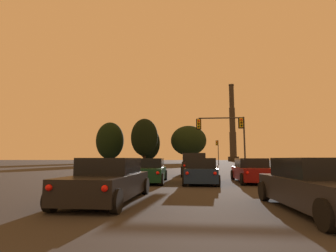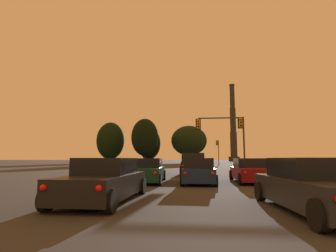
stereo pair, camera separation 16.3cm
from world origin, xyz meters
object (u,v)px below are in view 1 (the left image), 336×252
object	(u,v)px
hatchback_center_lane_second	(201,172)
sedan_left_lane_third	(109,181)
traffic_light_overhead_right	(228,130)
suv_center_lane_front	(193,165)
smokestack	(233,130)
traffic_light_far_right	(218,148)
sedan_right_lane_third	(319,186)
sedan_right_lane_second	(252,171)
sedan_left_lane_second	(149,171)

from	to	relation	value
hatchback_center_lane_second	sedan_left_lane_third	xyz separation A→B (m)	(-3.29, -6.39, 0.00)
traffic_light_overhead_right	sedan_left_lane_third	bearing A→B (deg)	-108.22
suv_center_lane_front	smokestack	xyz separation A→B (m)	(22.17, 122.72, 15.87)
smokestack	sedan_left_lane_third	bearing A→B (deg)	-100.45
traffic_light_far_right	sedan_right_lane_third	bearing A→B (deg)	-92.99
sedan_right_lane_second	smokestack	distance (m)	130.72
smokestack	traffic_light_far_right	bearing A→B (deg)	-101.46
suv_center_lane_front	sedan_right_lane_second	size ratio (longest dim) A/B	1.05
sedan_right_lane_third	traffic_light_far_right	bearing A→B (deg)	84.45
smokestack	sedan_left_lane_second	bearing A→B (deg)	-100.90
hatchback_center_lane_second	traffic_light_overhead_right	bearing A→B (deg)	77.96
sedan_right_lane_second	traffic_light_far_right	distance (m)	50.49
sedan_right_lane_second	suv_center_lane_front	bearing A→B (deg)	122.32
sedan_left_lane_third	smokestack	xyz separation A→B (m)	(25.07, 136.01, 16.10)
sedan_right_lane_second	traffic_light_far_right	world-z (taller)	traffic_light_far_right
suv_center_lane_front	sedan_right_lane_third	bearing A→B (deg)	-79.82
sedan_left_lane_second	hatchback_center_lane_second	world-z (taller)	hatchback_center_lane_second
sedan_left_lane_second	smokestack	size ratio (longest dim) A/B	0.11
suv_center_lane_front	hatchback_center_lane_second	world-z (taller)	suv_center_lane_front
sedan_left_lane_third	traffic_light_overhead_right	distance (m)	22.22
suv_center_lane_front	traffic_light_far_right	bearing A→B (deg)	79.51
suv_center_lane_front	sedan_left_lane_third	size ratio (longest dim) A/B	1.05
sedan_right_lane_third	sedan_left_lane_third	size ratio (longest dim) A/B	1.01
traffic_light_far_right	smokestack	xyz separation A→B (m)	(15.82, 78.07, 12.80)
sedan_left_lane_second	traffic_light_overhead_right	world-z (taller)	traffic_light_overhead_right
sedan_right_lane_third	traffic_light_far_right	world-z (taller)	traffic_light_far_right
sedan_right_lane_third	sedan_right_lane_second	world-z (taller)	same
sedan_left_lane_third	traffic_light_far_right	xyz separation A→B (m)	(9.25, 57.94, 3.30)
hatchback_center_lane_second	sedan_right_lane_second	xyz separation A→B (m)	(3.08, 1.24, 0.00)
hatchback_center_lane_second	traffic_light_far_right	size ratio (longest dim) A/B	0.69
traffic_light_far_right	traffic_light_overhead_right	world-z (taller)	traffic_light_overhead_right
suv_center_lane_front	sedan_right_lane_second	world-z (taller)	suv_center_lane_front
sedan_right_lane_third	smokestack	distance (m)	139.50
suv_center_lane_front	sedan_left_lane_second	world-z (taller)	suv_center_lane_front
sedan_left_lane_second	smokestack	bearing A→B (deg)	76.54
sedan_left_lane_second	traffic_light_far_right	distance (m)	51.83
sedan_right_lane_third	suv_center_lane_front	bearing A→B (deg)	100.03
traffic_light_far_right	sedan_left_lane_second	bearing A→B (deg)	-100.05
suv_center_lane_front	traffic_light_overhead_right	distance (m)	9.24
hatchback_center_lane_second	sedan_right_lane_second	distance (m)	3.33
sedan_left_lane_third	smokestack	bearing A→B (deg)	80.82
traffic_light_overhead_right	smokestack	distance (m)	117.31
sedan_right_lane_third	traffic_light_far_right	size ratio (longest dim) A/B	0.79
sedan_right_lane_second	traffic_light_overhead_right	world-z (taller)	traffic_light_overhead_right
sedan_left_lane_second	traffic_light_overhead_right	size ratio (longest dim) A/B	0.79
smokestack	sedan_right_lane_second	bearing A→B (deg)	-98.29
suv_center_lane_front	smokestack	size ratio (longest dim) A/B	0.12
suv_center_lane_front	traffic_light_overhead_right	size ratio (longest dim) A/B	0.82
sedan_left_lane_third	traffic_light_far_right	distance (m)	58.77
sedan_left_lane_second	traffic_light_far_right	world-z (taller)	traffic_light_far_right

